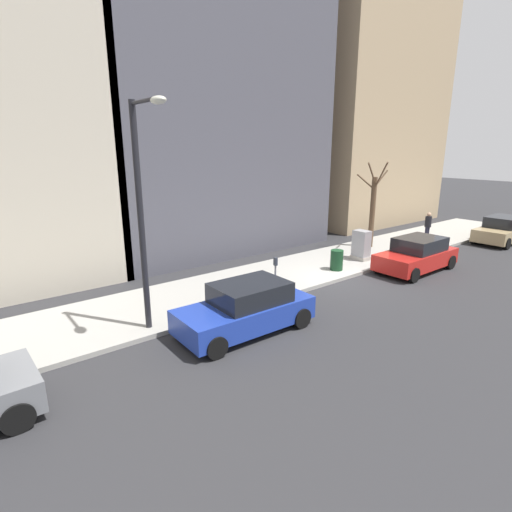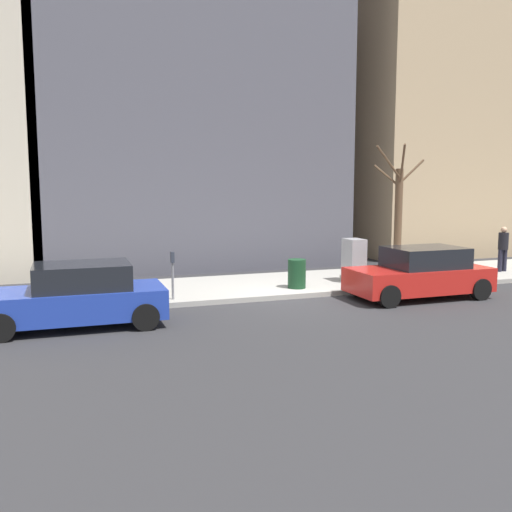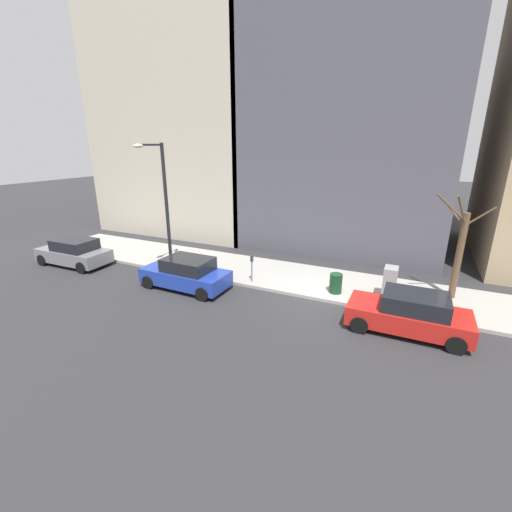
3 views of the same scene
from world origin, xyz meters
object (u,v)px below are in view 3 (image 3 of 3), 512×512
office_block_center (358,95)px  trash_bin (336,283)px  parked_car_blue (186,274)px  office_tower_right (202,63)px  utility_box (390,283)px  parking_meter (252,266)px  streetlamp (162,197)px  parked_car_red (409,313)px  bare_tree (459,252)px  parked_car_grey (74,252)px

office_block_center → trash_bin: bearing=-171.4°
parked_car_blue → office_tower_right: (13.04, 7.11, 11.83)m
parked_car_blue → utility_box: size_ratio=2.96×
office_block_center → parked_car_blue: bearing=158.8°
parking_meter → streetlamp: size_ratio=0.21×
parked_car_blue → trash_bin: 6.98m
parked_car_red → office_tower_right: (12.87, 16.87, 11.83)m
parking_meter → streetlamp: bearing=91.9°
office_tower_right → parked_car_red: bearing=-127.3°
trash_bin → office_block_center: bearing=8.6°
parked_car_blue → bare_tree: size_ratio=0.92×
parked_car_grey → parking_meter: (1.69, -10.39, 0.24)m
office_block_center → bare_tree: bearing=-145.0°
parked_car_blue → streetlamp: 4.32m
parking_meter → bare_tree: size_ratio=0.29×
bare_tree → office_tower_right: size_ratio=0.18×
parked_car_blue → bare_tree: bare_tree is taller
parked_car_blue → parking_meter: bearing=-56.2°
bare_tree → streetlamp: bearing=99.5°
parked_car_blue → utility_box: (2.56, -8.87, 0.11)m
parking_meter → utility_box: bearing=-82.2°
streetlamp → trash_bin: 9.64m
streetlamp → trash_bin: bearing=-86.1°
bare_tree → office_tower_right: bearing=63.5°
utility_box → streetlamp: streetlamp is taller
parked_car_blue → office_tower_right: office_tower_right is taller
parking_meter → trash_bin: bearing=-83.6°
parked_car_red → parking_meter: (1.54, 7.12, 0.24)m
parked_car_red → office_block_center: bearing=20.3°
bare_tree → office_tower_right: office_tower_right is taller
office_block_center → parked_car_red: bearing=-159.5°
streetlamp → office_block_center: size_ratio=0.34×
parking_meter → office_tower_right: 18.92m
parked_car_red → office_block_center: office_block_center is taller
parking_meter → office_block_center: size_ratio=0.07×
office_block_center → streetlamp: bearing=147.1°
parked_car_blue → bare_tree: bearing=-70.4°
utility_box → bare_tree: size_ratio=0.31×
utility_box → trash_bin: (-0.40, 2.23, -0.25)m
trash_bin → office_tower_right: 21.23m
parking_meter → office_block_center: office_block_center is taller
parked_car_grey → office_block_center: size_ratio=0.22×
office_tower_right → office_block_center: bearing=-90.6°
bare_tree → trash_bin: bare_tree is taller
parked_car_blue → trash_bin: parked_car_blue is taller
parked_car_blue → office_block_center: (12.91, -5.01, 8.90)m
streetlamp → office_tower_right: size_ratio=0.26×
parked_car_red → parked_car_grey: size_ratio=0.99×
parked_car_grey → parked_car_red: bearing=-90.8°
parked_car_red → utility_box: bearing=20.3°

